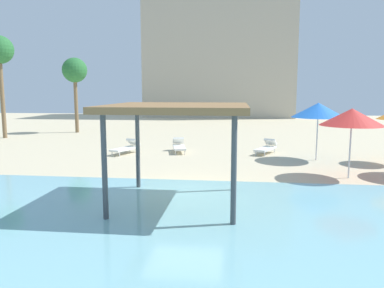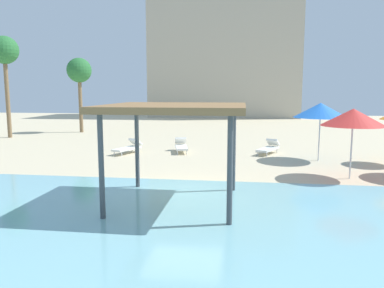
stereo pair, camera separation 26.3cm
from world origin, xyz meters
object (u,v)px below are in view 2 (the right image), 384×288
object	(u,v)px
lounge_chair_0	(129,147)
lounge_chair_3	(181,146)
beach_umbrella_blue_3	(321,110)
palm_tree_1	(79,72)
beach_umbrella_red_5	(353,117)
shade_pavilion	(175,111)
palm_tree_0	(4,53)
lounge_chair_2	(269,147)

from	to	relation	value
lounge_chair_0	lounge_chair_3	distance (m)	2.78
beach_umbrella_blue_3	lounge_chair_0	world-z (taller)	beach_umbrella_blue_3
lounge_chair_3	palm_tree_1	distance (m)	13.41
beach_umbrella_red_5	palm_tree_1	distance (m)	21.78
lounge_chair_0	lounge_chair_3	bearing A→B (deg)	128.50
beach_umbrella_blue_3	lounge_chair_0	bearing A→B (deg)	175.06
shade_pavilion	palm_tree_1	world-z (taller)	palm_tree_1
shade_pavilion	lounge_chair_3	xyz separation A→B (m)	(-1.39, 9.27, -2.37)
beach_umbrella_blue_3	palm_tree_0	world-z (taller)	palm_tree_0
lounge_chair_0	lounge_chair_2	size ratio (longest dim) A/B	1.01
beach_umbrella_blue_3	lounge_chair_0	size ratio (longest dim) A/B	1.37
lounge_chair_2	palm_tree_1	bearing A→B (deg)	-95.94
palm_tree_0	shade_pavilion	bearing A→B (deg)	-43.91
shade_pavilion	beach_umbrella_blue_3	xyz separation A→B (m)	(5.44, 7.64, -0.33)
beach_umbrella_blue_3	palm_tree_1	xyz separation A→B (m)	(-16.25, 10.11, 2.34)
lounge_chair_2	beach_umbrella_red_5	bearing A→B (deg)	51.51
beach_umbrella_red_5	palm_tree_0	world-z (taller)	palm_tree_0
beach_umbrella_blue_3	palm_tree_0	size ratio (longest dim) A/B	0.39
lounge_chair_0	lounge_chair_2	distance (m)	7.34
lounge_chair_2	lounge_chair_3	bearing A→B (deg)	-64.60
lounge_chair_3	palm_tree_1	world-z (taller)	palm_tree_1
lounge_chair_2	palm_tree_0	xyz separation A→B (m)	(-17.61, 4.53, 5.49)
lounge_chair_3	palm_tree_0	bearing A→B (deg)	-121.88
lounge_chair_3	palm_tree_0	distance (m)	14.81
beach_umbrella_blue_3	lounge_chair_2	xyz separation A→B (m)	(-2.19, 1.66, -2.04)
shade_pavilion	palm_tree_1	xyz separation A→B (m)	(-10.81, 17.75, 2.01)
lounge_chair_0	lounge_chair_3	xyz separation A→B (m)	(2.65, 0.81, 0.00)
palm_tree_1	lounge_chair_0	bearing A→B (deg)	-53.92
lounge_chair_2	shade_pavilion	bearing A→B (deg)	5.79
shade_pavilion	lounge_chair_2	xyz separation A→B (m)	(3.25, 9.30, -2.37)
lounge_chair_0	lounge_chair_3	size ratio (longest dim) A/B	1.00
beach_umbrella_red_5	lounge_chair_2	xyz separation A→B (m)	(-2.64, 5.31, -1.98)
shade_pavilion	beach_umbrella_red_5	bearing A→B (deg)	34.08
palm_tree_0	beach_umbrella_blue_3	bearing A→B (deg)	-17.34
beach_umbrella_blue_3	lounge_chair_0	distance (m)	9.74
beach_umbrella_red_5	beach_umbrella_blue_3	bearing A→B (deg)	97.10
palm_tree_1	lounge_chair_3	bearing A→B (deg)	-41.98
beach_umbrella_red_5	palm_tree_0	bearing A→B (deg)	154.09
beach_umbrella_blue_3	lounge_chair_3	size ratio (longest dim) A/B	1.37
lounge_chair_3	palm_tree_0	size ratio (longest dim) A/B	0.28
lounge_chair_0	palm_tree_1	distance (m)	12.30
beach_umbrella_red_5	lounge_chair_2	size ratio (longest dim) A/B	1.33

